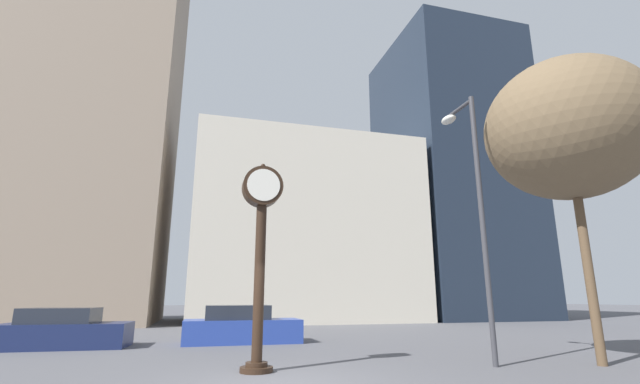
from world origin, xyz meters
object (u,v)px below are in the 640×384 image
street_clock (261,233)px  car_navy (64,331)px  bare_tree (567,130)px  car_blue (241,327)px  street_lamp_right (471,185)px

street_clock → car_navy: street_clock is taller
street_clock → bare_tree: (8.50, -1.37, 3.13)m
street_clock → bare_tree: size_ratio=0.60×
car_navy → bare_tree: bare_tree is taller
car_blue → street_lamp_right: 9.98m
bare_tree → car_navy: bearing=150.9°
car_navy → street_lamp_right: 14.18m
car_navy → street_lamp_right: street_lamp_right is taller
car_blue → bare_tree: (8.24, -8.09, 5.75)m
car_navy → car_blue: size_ratio=0.96×
car_blue → street_lamp_right: street_lamp_right is taller
bare_tree → car_blue: bearing=135.6°
street_clock → car_navy: 9.14m
street_clock → car_navy: (-5.76, 6.59, -2.64)m
car_blue → car_navy: bearing=-178.2°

